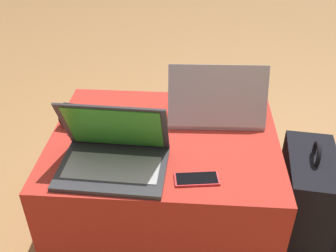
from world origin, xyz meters
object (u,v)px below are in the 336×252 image
Objects in this scene: wrist_brace at (84,116)px; backpack at (307,202)px; laptop_near at (113,154)px; cell_phone at (197,179)px; laptop_far at (215,107)px.

backpack is at bearing -6.38° from wrist_brace.
wrist_brace is at bearing 126.41° from laptop_near.
laptop_near reaches higher than cell_phone.
laptop_far reaches higher than backpack.
laptop_near is 0.28m from wrist_brace.
laptop_far is 0.78× the size of backpack.
laptop_far is 0.52m from backpack.
laptop_near is at bearing 40.98° from laptop_far.
cell_phone is at bearing 77.64° from laptop_far.
laptop_far is at bearing -17.86° from cell_phone.
cell_phone is at bearing -32.98° from wrist_brace.
laptop_far is 2.03× the size of wrist_brace.
laptop_far is 0.39m from cell_phone.
cell_phone is (-0.07, -0.38, -0.05)m from laptop_far.
laptop_near is 0.75× the size of backpack.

